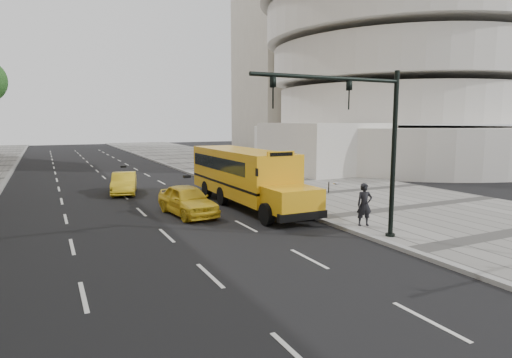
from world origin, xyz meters
name	(u,v)px	position (x,y,z in m)	size (l,w,h in m)	color
ground	(161,210)	(0.00, 0.00, 0.00)	(140.00, 140.00, 0.00)	black
sidewalk_museum	(347,192)	(12.00, 0.00, 0.07)	(12.00, 140.00, 0.15)	gray
curb_museum	(264,199)	(6.00, 0.00, 0.07)	(0.30, 140.00, 0.15)	gray
guggenheim	(370,43)	(29.37, 18.51, 13.58)	(33.20, 42.20, 35.00)	white
school_bus	(243,172)	(4.50, -0.40, 1.76)	(2.96, 11.56, 3.19)	gold
taxi_near	(188,200)	(0.91, -1.70, 0.74)	(1.74, 4.32, 1.47)	yellow
taxi_far	(124,183)	(-0.82, 6.11, 0.67)	(1.41, 4.05, 1.34)	yellow
pedestrian	(364,205)	(6.79, -7.69, 1.06)	(0.66, 0.44, 1.82)	black
traffic_signal	(365,134)	(5.19, -9.44, 4.09)	(6.18, 0.36, 6.40)	black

